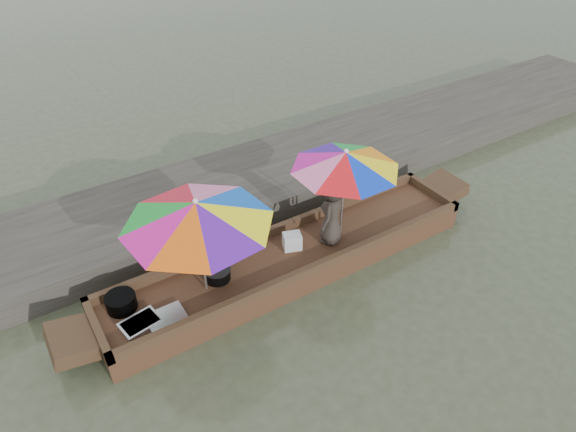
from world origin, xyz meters
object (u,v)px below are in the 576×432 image
boat_hull (291,261)px  cooking_pot (121,302)px  supply_bag (292,241)px  umbrella_stern (343,193)px  tray_crayfish (141,324)px  umbrella_bow (201,247)px  tray_scallop (166,317)px  vendor (332,212)px  charcoal_grill (218,274)px

boat_hull → cooking_pot: cooking_pot is taller
supply_bag → umbrella_stern: (0.87, -0.10, 0.65)m
tray_crayfish → umbrella_bow: size_ratio=0.25×
tray_scallop → vendor: vendor is taller
tray_crayfish → umbrella_bow: bearing=10.4°
boat_hull → cooking_pot: bearing=174.0°
tray_scallop → vendor: (2.86, 0.18, 0.52)m
tray_crayfish → charcoal_grill: bearing=12.5°
boat_hull → tray_crayfish: 2.51m
cooking_pot → tray_scallop: bearing=-50.0°
tray_scallop → charcoal_grill: bearing=19.6°
vendor → charcoal_grill: bearing=-41.2°
vendor → umbrella_bow: bearing=-38.3°
cooking_pot → umbrella_stern: bearing=-4.4°
umbrella_stern → cooking_pot: bearing=175.6°
cooking_pot → vendor: size_ratio=0.38×
charcoal_grill → umbrella_stern: (2.17, -0.09, 0.69)m
cooking_pot → vendor: vendor is taller
cooking_pot → supply_bag: (2.67, -0.17, 0.02)m
boat_hull → tray_scallop: size_ratio=11.97×
umbrella_stern → boat_hull: bearing=180.0°
boat_hull → charcoal_grill: charcoal_grill is taller
vendor → umbrella_stern: (0.25, 0.07, 0.22)m
vendor → supply_bag: bearing=-51.6°
tray_crayfish → vendor: size_ratio=0.46×
charcoal_grill → tray_scallop: bearing=-160.4°
charcoal_grill → boat_hull: bearing=-4.2°
boat_hull → tray_scallop: (-2.16, -0.24, 0.21)m
charcoal_grill → supply_bag: size_ratio=1.34×
charcoal_grill → vendor: (1.92, -0.16, 0.47)m
cooking_pot → umbrella_bow: bearing=-13.3°
cooking_pot → boat_hull: bearing=-6.0°
boat_hull → charcoal_grill: bearing=175.8°
supply_bag → vendor: (0.62, -0.17, 0.42)m
boat_hull → vendor: (0.70, -0.07, 0.73)m
supply_bag → umbrella_stern: 1.09m
charcoal_grill → umbrella_bow: 0.73m
supply_bag → umbrella_bow: umbrella_bow is taller
boat_hull → vendor: size_ratio=5.51×
tray_scallop → supply_bag: supply_bag is taller
vendor → umbrella_bow: size_ratio=0.54×
boat_hull → umbrella_stern: size_ratio=3.64×
vendor → tray_crayfish: bearing=-34.3°
cooking_pot → vendor: bearing=-5.9°
cooking_pot → charcoal_grill: 1.38m
tray_crayfish → boat_hull: bearing=4.4°
charcoal_grill → umbrella_bow: size_ratio=0.18×
cooking_pot → charcoal_grill: cooking_pot is taller
supply_bag → vendor: size_ratio=0.25×
boat_hull → supply_bag: supply_bag is taller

